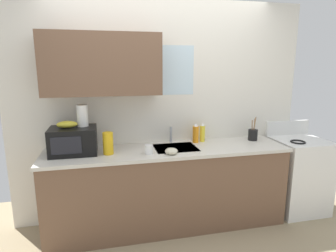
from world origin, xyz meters
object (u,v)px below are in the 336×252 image
(cereal_canister, at_px, (108,143))
(small_bowl, at_px, (171,151))
(paper_towel_roll, at_px, (82,116))
(dish_soap_bottle_orange, at_px, (196,133))
(stove_range, at_px, (297,174))
(mug_white, at_px, (149,149))
(microwave, at_px, (73,141))
(utensil_crock, at_px, (253,134))
(banana_bunch, at_px, (67,124))
(dish_soap_bottle_yellow, at_px, (202,133))

(cereal_canister, relative_size, small_bowl, 1.73)
(paper_towel_roll, xyz_separation_m, cereal_canister, (0.24, -0.15, -0.27))
(dish_soap_bottle_orange, distance_m, small_bowl, 0.54)
(stove_range, xyz_separation_m, paper_towel_roll, (-2.52, 0.10, 0.82))
(small_bowl, bearing_deg, mug_white, 164.74)
(microwave, xyz_separation_m, utensil_crock, (2.04, 0.07, -0.06))
(paper_towel_roll, xyz_separation_m, utensil_crock, (1.94, 0.02, -0.31))
(microwave, distance_m, mug_white, 0.77)
(banana_bunch, distance_m, small_bowl, 1.08)
(cereal_canister, xyz_separation_m, utensil_crock, (1.70, 0.17, -0.04))
(utensil_crock, relative_size, small_bowl, 2.22)
(stove_range, distance_m, small_bowl, 1.74)
(cereal_canister, bearing_deg, dish_soap_bottle_yellow, 13.05)
(mug_white, xyz_separation_m, small_bowl, (0.22, -0.06, -0.02))
(microwave, distance_m, dish_soap_bottle_orange, 1.35)
(microwave, height_order, cereal_canister, microwave)
(paper_towel_roll, height_order, dish_soap_bottle_yellow, paper_towel_roll)
(microwave, relative_size, banana_bunch, 2.30)
(mug_white, bearing_deg, paper_towel_roll, 159.47)
(dish_soap_bottle_yellow, relative_size, cereal_canister, 1.00)
(paper_towel_roll, relative_size, cereal_canister, 0.98)
(small_bowl, bearing_deg, dish_soap_bottle_yellow, 40.49)
(banana_bunch, relative_size, paper_towel_roll, 0.91)
(banana_bunch, distance_m, cereal_canister, 0.45)
(stove_range, xyz_separation_m, dish_soap_bottle_yellow, (-1.19, 0.20, 0.55))
(microwave, height_order, dish_soap_bottle_orange, microwave)
(paper_towel_roll, height_order, cereal_canister, paper_towel_roll)
(stove_range, height_order, banana_bunch, banana_bunch)
(utensil_crock, bearing_deg, banana_bunch, -178.09)
(microwave, distance_m, dish_soap_bottle_yellow, 1.44)
(dish_soap_bottle_orange, xyz_separation_m, cereal_canister, (-1.00, -0.22, 0.00))
(dish_soap_bottle_orange, height_order, utensil_crock, utensil_crock)
(dish_soap_bottle_orange, distance_m, mug_white, 0.68)
(paper_towel_roll, height_order, utensil_crock, paper_towel_roll)
(small_bowl, bearing_deg, dish_soap_bottle_orange, 44.46)
(dish_soap_bottle_orange, bearing_deg, paper_towel_roll, -176.64)
(mug_white, bearing_deg, small_bowl, -15.26)
(microwave, relative_size, mug_white, 4.84)
(microwave, relative_size, small_bowl, 3.54)
(dish_soap_bottle_orange, height_order, cereal_canister, dish_soap_bottle_orange)
(utensil_crock, bearing_deg, cereal_canister, -174.31)
(banana_bunch, height_order, cereal_canister, banana_bunch)
(stove_range, relative_size, small_bowl, 8.31)
(paper_towel_roll, distance_m, small_bowl, 0.98)
(dish_soap_bottle_yellow, relative_size, utensil_crock, 0.78)
(cereal_canister, height_order, utensil_crock, utensil_crock)
(microwave, distance_m, cereal_canister, 0.36)
(stove_range, distance_m, paper_towel_roll, 2.66)
(stove_range, relative_size, paper_towel_roll, 4.91)
(utensil_crock, bearing_deg, stove_range, -11.34)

